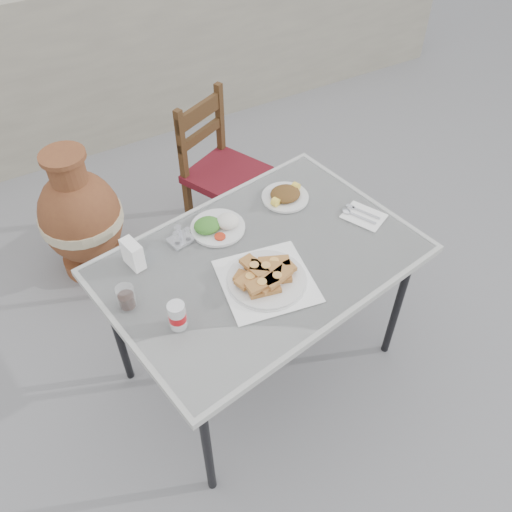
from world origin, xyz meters
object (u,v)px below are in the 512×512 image
cola_glass (126,298)px  cafe_table (261,266)px  terracotta_urn (81,218)px  soda_can (177,316)px  condiment_caddy (181,237)px  chair (221,170)px  salad_chopped_plate (285,195)px  salad_rice_plate (217,225)px  pide_plate (267,276)px  napkin_holder (133,254)px

cola_glass → cafe_table: bearing=-2.9°
terracotta_urn → soda_can: bearing=-86.1°
soda_can → condiment_caddy: soda_can is taller
cafe_table → soda_can: bearing=-160.7°
chair → cafe_table: bearing=-131.9°
salad_chopped_plate → terracotta_urn: (-0.84, 0.86, -0.45)m
salad_rice_plate → cola_glass: bearing=-156.3°
cola_glass → terracotta_urn: cola_glass is taller
pide_plate → terracotta_urn: (-0.50, 1.27, -0.46)m
cafe_table → salad_rice_plate: (-0.08, 0.25, 0.08)m
pide_plate → soda_can: size_ratio=3.48×
condiment_caddy → cafe_table: bearing=-45.3°
napkin_holder → terracotta_urn: (-0.06, 0.92, -0.49)m
cafe_table → salad_chopped_plate: (0.30, 0.29, 0.08)m
cafe_table → cola_glass: size_ratio=14.45×
cafe_table → terracotta_urn: 1.32m
salad_chopped_plate → napkin_holder: 0.79m
pide_plate → terracotta_urn: bearing=111.3°
pide_plate → cola_glass: (-0.54, 0.16, 0.01)m
pide_plate → salad_chopped_plate: 0.54m
cafe_table → pide_plate: 0.17m
pide_plate → soda_can: bearing=-175.8°
cola_glass → napkin_holder: bearing=62.1°
napkin_holder → cola_glass: bearing=-130.0°
soda_can → pide_plate: bearing=4.2°
cola_glass → napkin_holder: 0.22m
pide_plate → salad_chopped_plate: size_ratio=1.87×
salad_chopped_plate → soda_can: size_ratio=1.86×
napkin_holder → pide_plate: bearing=-51.3°
napkin_holder → terracotta_urn: bearing=81.5°
pide_plate → napkin_holder: napkin_holder is taller
napkin_holder → chair: bearing=33.1°
chair → cola_glass: bearing=-157.1°
salad_chopped_plate → condiment_caddy: bearing=-177.5°
soda_can → napkin_holder: bearing=94.6°
napkin_holder → salad_rice_plate: bearing=-8.4°
condiment_caddy → salad_chopped_plate: bearing=2.5°
soda_can → napkin_holder: (-0.03, 0.39, 0.00)m
salad_rice_plate → salad_chopped_plate: 0.38m
cola_glass → chair: bearing=47.9°
chair → salad_chopped_plate: bearing=-116.4°
cafe_table → salad_rice_plate: salad_rice_plate is taller
salad_rice_plate → condiment_caddy: bearing=177.2°
cola_glass → condiment_caddy: size_ratio=0.85×
cafe_table → pide_plate: (-0.05, -0.13, 0.09)m
cola_glass → condiment_caddy: 0.41m
chair → terracotta_urn: chair is taller
salad_rice_plate → terracotta_urn: 1.10m
pide_plate → napkin_holder: (-0.44, 0.36, 0.03)m
napkin_holder → terracotta_urn: napkin_holder is taller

